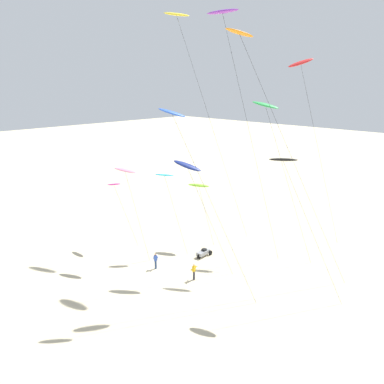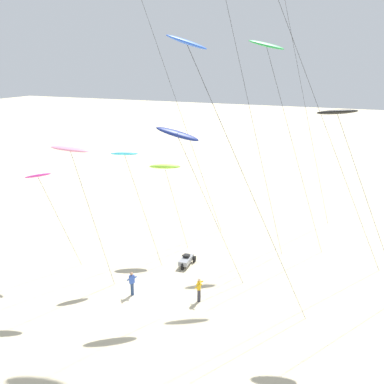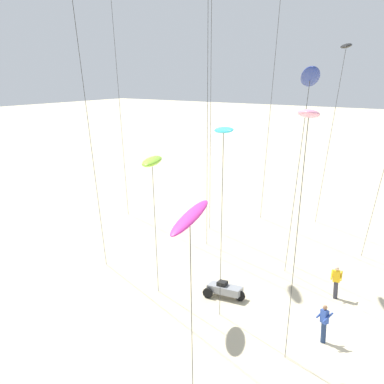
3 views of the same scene
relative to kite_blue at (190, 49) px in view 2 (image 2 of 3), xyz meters
name	(u,v)px [view 2 (image 2 of 3)]	position (x,y,z in m)	size (l,w,h in m)	color
ground_plane	(149,306)	(-3.44, 1.27, -15.75)	(260.00, 260.00, 0.00)	beige
kite_blue	(190,49)	(0.00, 0.00, 0.00)	(7.15, 4.88, 16.54)	blue
kite_navy	(178,135)	(-2.69, 4.22, -5.06)	(5.26, 3.45, 11.40)	navy
kite_black	(338,114)	(6.66, 5.85, -3.50)	(6.00, 3.76, 12.65)	black
kite_magenta	(38,177)	(-13.36, 3.13, -8.62)	(3.34, 1.86, 7.56)	#D8339E
kite_cyan	(125,155)	(-7.53, 5.61, -7.03)	(2.99, 2.26, 9.08)	#33BFE0
kite_green	(267,48)	(0.88, 11.51, 0.25)	(5.95, 3.81, 16.71)	green
kite_pink	(70,150)	(-9.08, 1.64, -6.08)	(3.29, 2.04, 10.03)	pink
kite_lime	(165,167)	(-6.56, 9.87, -8.71)	(2.83, 1.92, 7.31)	#8CD833
kite_flyer_nearest	(199,289)	(-0.74, 3.10, -14.86)	(0.61, 0.63, 1.67)	#33333D
kite_flyer_middle	(132,283)	(-5.17, 2.06, -14.86)	(0.70, 0.71, 1.67)	navy
beach_buggy	(186,260)	(-3.75, 7.70, -15.33)	(1.08, 2.10, 0.82)	gray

